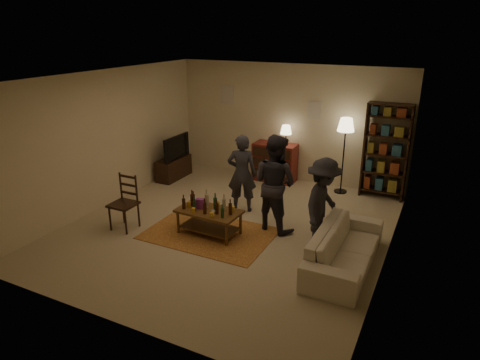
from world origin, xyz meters
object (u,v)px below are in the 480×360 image
Objects in this scene: tv_stand at (174,163)px; person_by_sofa at (323,204)px; coffee_table at (209,213)px; sofa at (345,248)px; dresser at (275,161)px; dining_chair at (125,200)px; bookshelf at (386,150)px; floor_lamp at (346,130)px; person_right at (275,183)px; person_left at (242,173)px.

person_by_sofa is at bearing -22.98° from tv_stand.
sofa is at bearing -0.26° from coffee_table.
dresser is at bearing 89.93° from coffee_table.
coffee_table is 1.54m from dining_chair.
floor_lamp is at bearing -171.18° from bookshelf.
coffee_table is 1.12× the size of dining_chair.
dining_chair is 3.90m from sofa.
sofa is 1.36× the size of person_by_sofa.
floor_lamp is at bearing -2.27° from dresser.
person_right reaches higher than floor_lamp.
person_right is at bearing -24.66° from tv_stand.
person_by_sofa reaches higher than dining_chair.
dining_chair is 5.34m from bookshelf.
dresser is 2.58m from person_right.
bookshelf is 3.26m from sofa.
person_right reaches higher than dresser.
floor_lamp is 0.80× the size of sofa.
dresser is at bearing 67.14° from dining_chair.
dresser is 0.88× the size of person_left.
sofa is at bearing 6.03° from dining_chair.
person_by_sofa is (0.96, -0.29, -0.11)m from person_right.
person_by_sofa is (3.37, 0.86, 0.23)m from dining_chair.
tv_stand reaches higher than dining_chair.
tv_stand is 0.78× the size of dresser.
floor_lamp is at bearing -89.38° from person_right.
floor_lamp is 2.70m from person_by_sofa.
dining_chair is at bearing -112.75° from dresser.
floor_lamp is 2.49m from person_left.
person_by_sofa is at bearing 179.57° from person_right.
dresser is 0.65× the size of sofa.
dresser is at bearing -51.87° from person_right.
dresser is 0.78× the size of person_right.
tv_stand is (-2.25, 2.19, -0.02)m from coffee_table.
dining_chair is at bearing 96.14° from sofa.
tv_stand is 0.68× the size of person_left.
coffee_table is at bearing 89.74° from sofa.
bookshelf is (2.44, 0.07, 0.56)m from dresser.
coffee_table is 1.08× the size of tv_stand.
person_by_sofa reaches higher than dresser.
dresser is 3.29m from person_by_sofa.
coffee_table is at bearing -44.23° from tv_stand.
person_left reaches higher than dresser.
coffee_table is 3.10m from dresser.
person_by_sofa is (0.29, -2.61, -0.64)m from floor_lamp.
dresser is 1.94m from person_left.
bookshelf is at bearing -0.82° from sofa.
dining_chair is 0.65× the size of person_left.
coffee_table is 2.40m from sofa.
dresser reaches higher than coffee_table.
tv_stand is 4.08m from floor_lamp.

